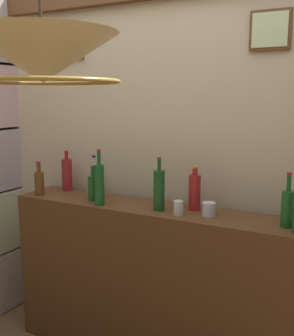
{
  "coord_description": "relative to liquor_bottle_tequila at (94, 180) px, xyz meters",
  "views": [
    {
      "loc": [
        1.11,
        -1.3,
        1.7
      ],
      "look_at": [
        0.0,
        0.79,
        1.28
      ],
      "focal_mm": 43.32,
      "sensor_mm": 36.0,
      "label": 1
    }
  ],
  "objects": [
    {
      "name": "liquor_bottle_tequila",
      "position": [
        0.0,
        0.0,
        0.0
      ],
      "size": [
        0.06,
        0.06,
        0.27
      ],
      "color": "silver",
      "rests_on": "bar_shelf_unit"
    },
    {
      "name": "liquor_bottle_vodka",
      "position": [
        0.11,
        -0.16,
        -0.01
      ],
      "size": [
        0.07,
        0.07,
        0.23
      ],
      "color": "#1A5521",
      "rests_on": "bar_shelf_unit"
    },
    {
      "name": "glass_tumbler_rocks",
      "position": [
        0.72,
        -0.2,
        -0.06
      ],
      "size": [
        0.06,
        0.06,
        0.08
      ],
      "color": "silver",
      "rests_on": "bar_shelf_unit"
    },
    {
      "name": "glass_tumbler_highball",
      "position": [
        0.89,
        -0.14,
        -0.06
      ],
      "size": [
        0.08,
        0.08,
        0.08
      ],
      "color": "silver",
      "rests_on": "bar_shelf_unit"
    },
    {
      "name": "liquor_bottle_brandy",
      "position": [
        0.2,
        -0.23,
        0.04
      ],
      "size": [
        0.06,
        0.06,
        0.35
      ],
      "color": "#175925",
      "rests_on": "bar_shelf_unit"
    },
    {
      "name": "pendant_lamp",
      "position": [
        0.52,
        -1.05,
        0.71
      ],
      "size": [
        0.59,
        0.59,
        0.54
      ],
      "color": "beige"
    },
    {
      "name": "panelled_rear_partition",
      "position": [
        0.51,
        0.13,
        0.19
      ],
      "size": [
        3.47,
        0.15,
        2.47
      ],
      "color": "beige",
      "rests_on": "ground"
    },
    {
      "name": "liquor_bottle_rye",
      "position": [
        1.31,
        -0.14,
        0.01
      ],
      "size": [
        0.06,
        0.06,
        0.29
      ],
      "color": "#195720",
      "rests_on": "bar_shelf_unit"
    },
    {
      "name": "liquor_bottle_amaro",
      "position": [
        -0.22,
        -0.02,
        0.02
      ],
      "size": [
        0.07,
        0.07,
        0.29
      ],
      "color": "maroon",
      "rests_on": "bar_shelf_unit"
    },
    {
      "name": "liquor_bottle_vermouth",
      "position": [
        0.59,
        -0.17,
        0.03
      ],
      "size": [
        0.07,
        0.07,
        0.32
      ],
      "color": "#184C20",
      "rests_on": "bar_shelf_unit"
    },
    {
      "name": "liquor_bottle_scotch",
      "position": [
        0.77,
        -0.06,
        0.01
      ],
      "size": [
        0.07,
        0.07,
        0.27
      ],
      "color": "#A82022",
      "rests_on": "bar_shelf_unit"
    },
    {
      "name": "bar_shelf_unit",
      "position": [
        0.51,
        -0.12,
        -0.61
      ],
      "size": [
        1.88,
        0.35,
        1.03
      ],
      "primitive_type": "cube",
      "color": "brown",
      "rests_on": "ground"
    },
    {
      "name": "liquor_bottle_mezcal",
      "position": [
        -0.31,
        -0.21,
        -0.01
      ],
      "size": [
        0.06,
        0.06,
        0.23
      ],
      "color": "brown",
      "rests_on": "bar_shelf_unit"
    }
  ]
}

